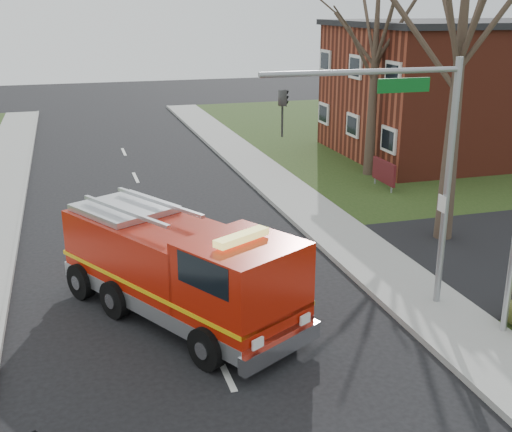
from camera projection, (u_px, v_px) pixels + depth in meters
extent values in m
plane|color=black|center=(224.00, 368.00, 14.86)|extent=(120.00, 120.00, 0.00)
cube|color=gray|center=(457.00, 329.00, 16.52)|extent=(2.40, 80.00, 0.15)
cube|color=maroon|center=(480.00, 91.00, 35.29)|extent=(15.00, 10.00, 7.00)
cube|color=black|center=(487.00, 23.00, 34.16)|extent=(15.40, 10.40, 0.30)
cube|color=silver|center=(353.00, 125.00, 33.72)|extent=(0.12, 1.40, 1.20)
cube|color=#511317|center=(384.00, 171.00, 28.80)|extent=(0.12, 2.00, 1.00)
cylinder|color=gray|center=(392.00, 186.00, 28.21)|extent=(0.08, 0.08, 0.90)
cylinder|color=gray|center=(375.00, 177.00, 29.67)|extent=(0.08, 0.08, 0.90)
cone|color=#392C21|center=(458.00, 70.00, 21.02)|extent=(0.64, 0.64, 12.00)
cone|color=#392C21|center=(374.00, 67.00, 29.85)|extent=(0.56, 0.56, 10.50)
cylinder|color=gray|center=(447.00, 189.00, 16.92)|extent=(0.18, 0.18, 6.80)
cylinder|color=gray|center=(363.00, 72.00, 15.25)|extent=(5.20, 0.14, 0.14)
cube|color=#0C591E|center=(404.00, 85.00, 15.66)|extent=(1.40, 0.06, 0.35)
imported|color=black|center=(284.00, 90.00, 14.82)|extent=(0.22, 0.18, 1.10)
cube|color=#A51707|center=(151.00, 254.00, 17.70)|extent=(4.55, 5.50, 1.99)
cube|color=#A51707|center=(242.00, 288.00, 15.28)|extent=(3.35, 3.35, 2.27)
cube|color=#B7BABF|center=(178.00, 293.00, 17.20)|extent=(5.77, 7.66, 0.43)
cube|color=#E5B20C|center=(177.00, 275.00, 17.04)|extent=(5.78, 7.66, 0.11)
cube|color=black|center=(274.00, 272.00, 14.36)|extent=(1.93, 1.14, 0.80)
cube|color=#E5D866|center=(242.00, 237.00, 14.88)|extent=(1.48, 1.03, 0.17)
cylinder|color=black|center=(207.00, 348.00, 14.72)|extent=(0.80, 1.07, 1.04)
cylinder|color=black|center=(279.00, 313.00, 16.39)|extent=(0.80, 1.07, 1.04)
cylinder|color=black|center=(81.00, 281.00, 18.29)|extent=(0.80, 1.07, 1.04)
cylinder|color=black|center=(151.00, 258.00, 19.97)|extent=(0.80, 1.07, 1.04)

